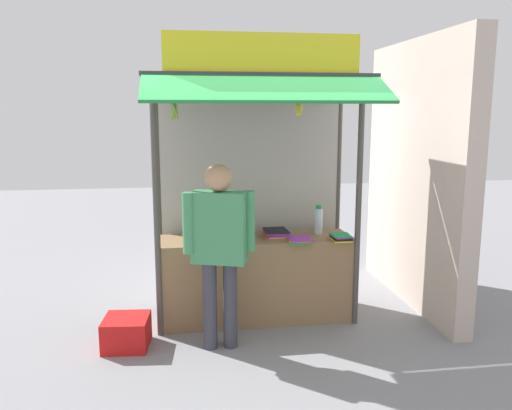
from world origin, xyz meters
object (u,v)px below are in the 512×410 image
object	(u,v)px
water_bottle_mid_left	(319,221)
magazine_stack_front_left	(276,233)
banana_bunch_inner_right	(299,109)
magazine_stack_right	(299,240)
water_bottle_far_left	(197,226)
magazine_stack_center	(341,237)
water_bottle_front_right	(249,225)
banana_bunch_rightmost	(174,111)
vendor_person	(219,240)
plastic_crate	(127,332)
water_bottle_back_left	(198,226)

from	to	relation	value
water_bottle_mid_left	magazine_stack_front_left	distance (m)	0.49
magazine_stack_front_left	banana_bunch_inner_right	size ratio (longest dim) A/B	1.23
magazine_stack_right	banana_bunch_inner_right	world-z (taller)	banana_bunch_inner_right
banana_bunch_inner_right	magazine_stack_right	bearing A→B (deg)	69.26
water_bottle_far_left	magazine_stack_front_left	world-z (taller)	water_bottle_far_left
magazine_stack_center	water_bottle_front_right	bearing A→B (deg)	163.96
water_bottle_front_right	magazine_stack_center	bearing A→B (deg)	-16.04
water_bottle_front_right	water_bottle_far_left	bearing A→B (deg)	170.72
magazine_stack_front_left	banana_bunch_rightmost	distance (m)	1.68
magazine_stack_front_left	vendor_person	distance (m)	0.93
magazine_stack_center	banana_bunch_inner_right	xyz separation A→B (m)	(-0.50, -0.17, 1.30)
water_bottle_mid_left	magazine_stack_center	world-z (taller)	water_bottle_mid_left
magazine_stack_front_left	banana_bunch_inner_right	distance (m)	1.36
banana_bunch_rightmost	plastic_crate	bearing A→B (deg)	-165.70
magazine_stack_right	water_bottle_back_left	bearing A→B (deg)	167.28
magazine_stack_center	magazine_stack_front_left	bearing A→B (deg)	159.89
banana_bunch_inner_right	vendor_person	world-z (taller)	banana_bunch_inner_right
water_bottle_far_left	water_bottle_mid_left	distance (m)	1.30
water_bottle_mid_left	water_bottle_back_left	bearing A→B (deg)	-176.98
water_bottle_front_right	magazine_stack_center	size ratio (longest dim) A/B	1.14
water_bottle_back_left	plastic_crate	distance (m)	1.25
water_bottle_back_left	plastic_crate	xyz separation A→B (m)	(-0.71, -0.52, -0.89)
banana_bunch_inner_right	plastic_crate	world-z (taller)	banana_bunch_inner_right
water_bottle_front_right	plastic_crate	distance (m)	1.61
water_bottle_far_left	water_bottle_mid_left	xyz separation A→B (m)	(1.30, -0.05, 0.03)
water_bottle_far_left	magazine_stack_right	bearing A→B (deg)	-19.05
water_bottle_front_right	banana_bunch_inner_right	xyz separation A→B (m)	(0.42, -0.43, 1.20)
water_bottle_far_left	water_bottle_front_right	xyz separation A→B (m)	(0.54, -0.09, 0.01)
water_bottle_back_left	magazine_stack_right	bearing A→B (deg)	-12.72
water_bottle_mid_left	banana_bunch_rightmost	xyz separation A→B (m)	(-1.50, -0.46, 1.16)
magazine_stack_center	banana_bunch_inner_right	size ratio (longest dim) A/B	0.95
water_bottle_far_left	water_bottle_back_left	bearing A→B (deg)	-88.07
vendor_person	water_bottle_back_left	bearing A→B (deg)	122.99
water_bottle_back_left	magazine_stack_front_left	world-z (taller)	water_bottle_back_left
magazine_stack_front_left	water_bottle_back_left	bearing A→B (deg)	-179.85
water_bottle_front_right	banana_bunch_inner_right	distance (m)	1.34
water_bottle_back_left	vendor_person	distance (m)	0.68
magazine_stack_center	vendor_person	world-z (taller)	vendor_person
water_bottle_far_left	banana_bunch_rightmost	bearing A→B (deg)	-111.39
water_bottle_mid_left	magazine_stack_center	size ratio (longest dim) A/B	1.28
water_bottle_back_left	magazine_stack_right	xyz separation A→B (m)	(1.01, -0.23, -0.13)
magazine_stack_front_left	plastic_crate	world-z (taller)	magazine_stack_front_left
water_bottle_far_left	water_bottle_back_left	xyz separation A→B (m)	(0.00, -0.12, 0.03)
water_bottle_front_right	magazine_stack_right	world-z (taller)	water_bottle_front_right
banana_bunch_rightmost	magazine_stack_right	bearing A→B (deg)	7.80
water_bottle_mid_left	plastic_crate	bearing A→B (deg)	-163.53
water_bottle_front_right	water_bottle_mid_left	distance (m)	0.76
water_bottle_front_right	magazine_stack_right	xyz separation A→B (m)	(0.48, -0.26, -0.11)
banana_bunch_rightmost	magazine_stack_center	bearing A→B (deg)	5.71
magazine_stack_front_left	banana_bunch_inner_right	bearing A→B (deg)	-71.81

